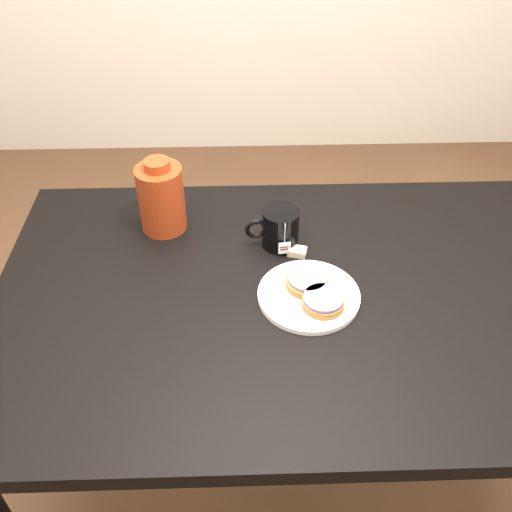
% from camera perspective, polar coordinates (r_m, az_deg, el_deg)
% --- Properties ---
extents(ground_plane, '(4.00, 4.00, 0.00)m').
position_cam_1_polar(ground_plane, '(1.93, 2.72, -19.77)').
color(ground_plane, brown).
extents(table, '(1.40, 0.90, 0.75)m').
position_cam_1_polar(table, '(1.39, 3.57, -6.06)').
color(table, black).
rests_on(table, ground_plane).
extents(plate, '(0.24, 0.24, 0.02)m').
position_cam_1_polar(plate, '(1.32, 5.30, -3.89)').
color(plate, white).
rests_on(plate, table).
extents(bagel_back, '(0.11, 0.11, 0.03)m').
position_cam_1_polar(bagel_back, '(1.32, 5.15, -2.55)').
color(bagel_back, brown).
rests_on(bagel_back, plate).
extents(bagel_front, '(0.13, 0.13, 0.03)m').
position_cam_1_polar(bagel_front, '(1.28, 6.73, -4.51)').
color(bagel_front, brown).
rests_on(bagel_front, plate).
extents(mug, '(0.14, 0.10, 0.10)m').
position_cam_1_polar(mug, '(1.43, 2.38, 2.81)').
color(mug, black).
rests_on(mug, table).
extents(teabag_pouch, '(0.05, 0.04, 0.02)m').
position_cam_1_polar(teabag_pouch, '(1.43, 4.15, 0.45)').
color(teabag_pouch, '#C6B793').
rests_on(teabag_pouch, table).
extents(bagel_package, '(0.13, 0.13, 0.20)m').
position_cam_1_polar(bagel_package, '(1.49, -9.46, 5.78)').
color(bagel_package, maroon).
rests_on(bagel_package, table).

